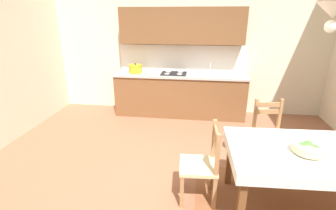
{
  "coord_description": "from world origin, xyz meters",
  "views": [
    {
      "loc": [
        0.31,
        -2.58,
        2.06
      ],
      "look_at": [
        -0.08,
        0.27,
        1.0
      ],
      "focal_mm": 26.42,
      "sensor_mm": 36.0,
      "label": 1
    }
  ],
  "objects_px": {
    "kitchen_cabinetry": "(180,76)",
    "pendant_lamp": "(334,11)",
    "dining_chair_kitchen_side": "(269,134)",
    "dining_chair_tv_side": "(202,165)",
    "dining_table": "(298,159)",
    "fruit_bowl": "(308,148)"
  },
  "relations": [
    {
      "from": "fruit_bowl",
      "to": "dining_chair_kitchen_side",
      "type": "bearing_deg",
      "value": 94.49
    },
    {
      "from": "dining_chair_kitchen_side",
      "to": "pendant_lamp",
      "type": "distance_m",
      "value": 1.86
    },
    {
      "from": "dining_chair_tv_side",
      "to": "pendant_lamp",
      "type": "bearing_deg",
      "value": 2.41
    },
    {
      "from": "dining_table",
      "to": "dining_chair_kitchen_side",
      "type": "xyz_separation_m",
      "value": [
        -0.04,
        0.96,
        -0.19
      ]
    },
    {
      "from": "dining_table",
      "to": "dining_chair_kitchen_side",
      "type": "bearing_deg",
      "value": 92.47
    },
    {
      "from": "dining_chair_kitchen_side",
      "to": "pendant_lamp",
      "type": "bearing_deg",
      "value": -81.88
    },
    {
      "from": "dining_table",
      "to": "fruit_bowl",
      "type": "relative_size",
      "value": 4.94
    },
    {
      "from": "dining_chair_tv_side",
      "to": "pendant_lamp",
      "type": "xyz_separation_m",
      "value": [
        1.07,
        0.05,
        1.65
      ]
    },
    {
      "from": "dining_chair_tv_side",
      "to": "fruit_bowl",
      "type": "bearing_deg",
      "value": -6.9
    },
    {
      "from": "kitchen_cabinetry",
      "to": "pendant_lamp",
      "type": "bearing_deg",
      "value": -58.75
    },
    {
      "from": "kitchen_cabinetry",
      "to": "pendant_lamp",
      "type": "distance_m",
      "value": 3.26
    },
    {
      "from": "kitchen_cabinetry",
      "to": "dining_chair_tv_side",
      "type": "xyz_separation_m",
      "value": [
        0.49,
        -2.62,
        -0.41
      ]
    },
    {
      "from": "dining_table",
      "to": "dining_chair_kitchen_side",
      "type": "relative_size",
      "value": 1.59
    },
    {
      "from": "pendant_lamp",
      "to": "fruit_bowl",
      "type": "bearing_deg",
      "value": -103.82
    },
    {
      "from": "kitchen_cabinetry",
      "to": "dining_chair_kitchen_side",
      "type": "bearing_deg",
      "value": -50.0
    },
    {
      "from": "kitchen_cabinetry",
      "to": "dining_chair_tv_side",
      "type": "height_order",
      "value": "kitchen_cabinetry"
    },
    {
      "from": "dining_table",
      "to": "pendant_lamp",
      "type": "distance_m",
      "value": 1.46
    },
    {
      "from": "dining_table",
      "to": "pendant_lamp",
      "type": "xyz_separation_m",
      "value": [
        0.08,
        0.1,
        1.46
      ]
    },
    {
      "from": "dining_chair_kitchen_side",
      "to": "dining_chair_tv_side",
      "type": "xyz_separation_m",
      "value": [
        -0.95,
        -0.91,
        0.0
      ]
    },
    {
      "from": "fruit_bowl",
      "to": "dining_table",
      "type": "bearing_deg",
      "value": 118.03
    },
    {
      "from": "pendant_lamp",
      "to": "dining_chair_kitchen_side",
      "type": "bearing_deg",
      "value": 98.12
    },
    {
      "from": "dining_table",
      "to": "dining_chair_kitchen_side",
      "type": "distance_m",
      "value": 0.97
    }
  ]
}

